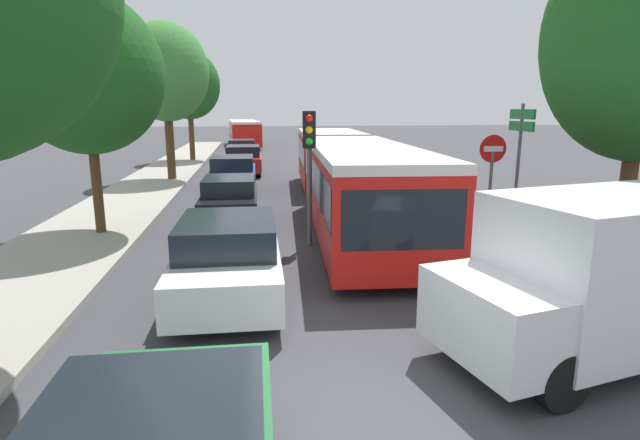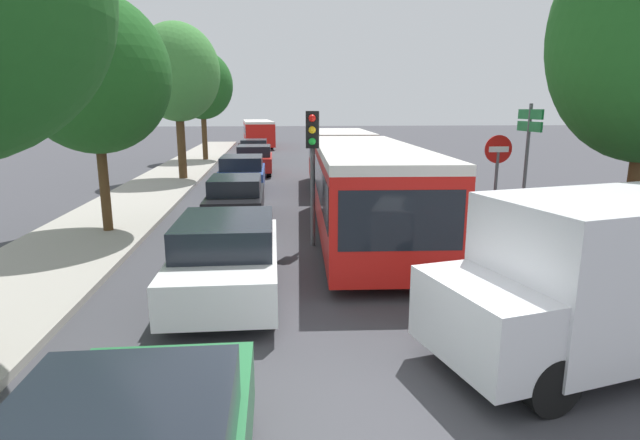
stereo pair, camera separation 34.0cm
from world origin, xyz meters
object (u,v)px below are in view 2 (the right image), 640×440
Objects in this scene: no_entry_sign at (497,173)px; traffic_light at (313,148)px; queued_car_graphite at (254,150)px; tree_left_mid at (91,78)px; queued_car_white at (227,257)px; city_bus_rear at (258,131)px; queued_car_red at (255,159)px; tree_left_distant at (201,87)px; queued_car_black at (236,198)px; queued_car_blue at (242,173)px; articulated_bus at (351,169)px; tree_left_far at (177,73)px; direction_sign_post at (528,141)px; white_van at (619,273)px.

traffic_light is at bearing -95.31° from no_entry_sign.
queued_car_graphite is 0.66× the size of tree_left_mid.
city_bus_rear is at bearing 0.87° from queued_car_white.
queued_car_red is 0.62× the size of tree_left_distant.
city_bus_rear is 2.82× the size of queued_car_black.
tree_left_distant is (-3.18, 12.92, 4.08)m from queued_car_blue.
articulated_bus is 2.30× the size of tree_left_far.
queued_car_white is 1.21× the size of direction_sign_post.
traffic_light reaches higher than white_van.
tree_left_distant is (-5.42, 21.88, 2.35)m from traffic_light.
tree_left_far is (-3.16, 9.23, 4.41)m from queued_car_black.
city_bus_rear is 35.58m from traffic_light.
queued_car_blue is 8.71m from tree_left_mid.
queued_car_blue is 13.92m from tree_left_distant.
no_entry_sign reaches higher than queued_car_blue.
queued_car_red is (0.24, -20.59, -0.60)m from city_bus_rear.
queued_car_black is at bearing -71.12° from tree_left_far.
queued_car_black is 0.93× the size of queued_car_graphite.
no_entry_sign is (6.83, -9.38, 1.11)m from queued_car_blue.
queued_car_black is at bearing 179.23° from queued_car_red.
tree_left_mid is 0.90× the size of tree_left_distant.
city_bus_rear reaches higher than queued_car_red.
city_bus_rear is 20.60m from queued_car_red.
traffic_light is (-1.69, -4.28, 1.05)m from articulated_bus.
direction_sign_post reaches higher than queued_car_red.
queued_car_blue is 0.99× the size of queued_car_red.
queued_car_blue is (-0.12, -26.54, -0.62)m from city_bus_rear.
direction_sign_post is (2.64, 7.68, 1.31)m from white_van.
articulated_bus is at bearing -167.07° from queued_car_graphite.
no_entry_sign is at bearing -52.56° from tree_left_far.
articulated_bus is 5.00× the size of traffic_light.
queued_car_graphite is 1.25× the size of traffic_light.
direction_sign_post reaches higher than no_entry_sign.
queued_car_red is (0.35, 5.95, 0.01)m from queued_car_blue.
queued_car_white is at bearing -20.58° from traffic_light.
direction_sign_post is at bearing -43.62° from tree_left_far.
queued_car_black is at bearing -80.03° from tree_left_distant.
traffic_light is (2.07, -21.42, 1.75)m from queued_car_graphite.
tree_left_far is (-6.99, 8.22, 3.66)m from articulated_bus.
traffic_light is (2.15, -3.28, 1.80)m from queued_car_black.
no_entry_sign is 10.77m from tree_left_mid.
tree_left_far is (-3.41, 15.86, 4.34)m from queued_car_white.
traffic_light is 6.19m from tree_left_mid.
tree_left_distant is at bearing 82.71° from queued_car_graphite.
queued_car_blue is at bearing -49.13° from tree_left_far.
traffic_light is at bearing -28.84° from queued_car_white.
traffic_light reaches higher than articulated_bus.
queued_car_red is at bearing -0.77° from queued_car_black.
white_van reaches higher than queued_car_white.
tree_left_mid is (-3.80, -13.16, 3.46)m from queued_car_red.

